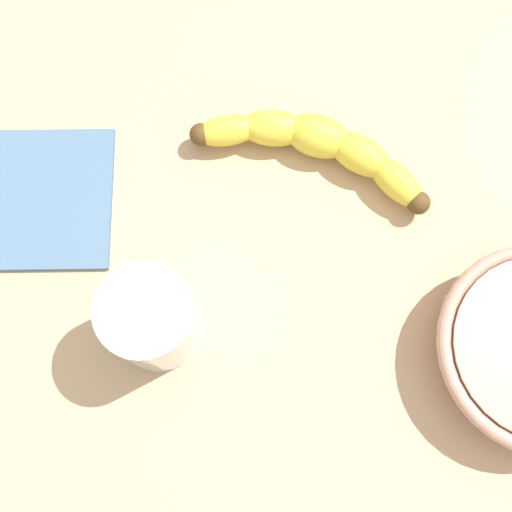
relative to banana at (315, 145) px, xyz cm
name	(u,v)px	position (x,y,z in cm)	size (l,w,h in cm)	color
wooden_tabletop	(237,237)	(-9.58, -4.80, -3.48)	(120.00, 120.00, 3.00)	tan
banana	(315,145)	(0.00, 0.00, 0.00)	(19.06, 15.85, 3.95)	yellow
smoothie_glass	(152,321)	(-19.05, -10.99, 2.65)	(7.55, 7.55, 9.83)	silver
folded_napkin	(45,198)	(-25.33, 4.49, -1.68)	(12.61, 13.86, 0.60)	slate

